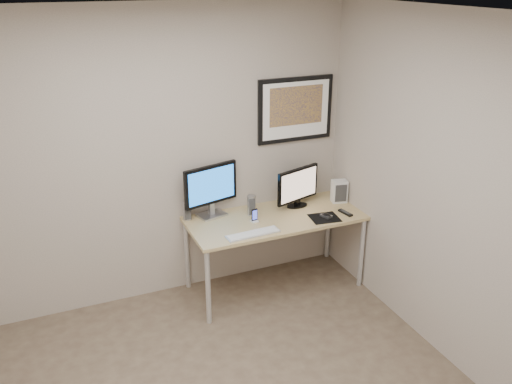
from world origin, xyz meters
TOP-DOWN VIEW (x-y plane):
  - room at (0.00, 0.45)m, footprint 3.60×3.60m
  - desk at (1.00, 1.35)m, footprint 1.60×0.70m
  - framed_art at (1.35, 1.68)m, footprint 0.75×0.04m
  - monitor_large at (0.48, 1.60)m, footprint 0.53×0.23m
  - monitor_tv at (1.29, 1.48)m, footprint 0.48×0.17m
  - speaker_left at (0.25, 1.61)m, footprint 0.08×0.08m
  - speaker_right at (0.82, 1.48)m, footprint 0.09×0.09m
  - phone_dock at (0.79, 1.33)m, footprint 0.07×0.07m
  - keyboard at (0.68, 1.10)m, footprint 0.48×0.15m
  - mousepad at (1.40, 1.15)m, footprint 0.28×0.26m
  - mouse at (1.43, 1.16)m, footprint 0.09×0.11m
  - remote at (1.63, 1.16)m, footprint 0.07×0.17m
  - fan_unit at (1.72, 1.43)m, footprint 0.16×0.13m

SIDE VIEW (x-z plane):
  - desk at x=1.00m, z-range 0.30..1.03m
  - mousepad at x=1.40m, z-range 0.73..0.73m
  - keyboard at x=0.68m, z-range 0.73..0.75m
  - remote at x=1.63m, z-range 0.73..0.75m
  - mouse at x=1.43m, z-range 0.73..0.77m
  - phone_dock at x=0.79m, z-range 0.73..0.86m
  - speaker_left at x=0.25m, z-range 0.73..0.91m
  - speaker_right at x=0.82m, z-range 0.73..0.92m
  - fan_unit at x=1.72m, z-range 0.73..0.95m
  - monitor_tv at x=1.29m, z-range 0.74..1.13m
  - monitor_large at x=0.48m, z-range 0.76..1.24m
  - framed_art at x=1.35m, z-range 1.32..1.92m
  - room at x=0.00m, z-range -0.16..3.44m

